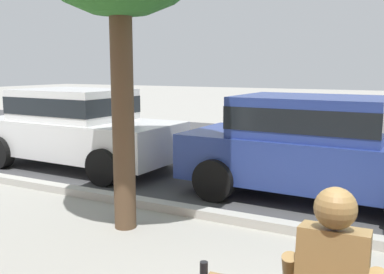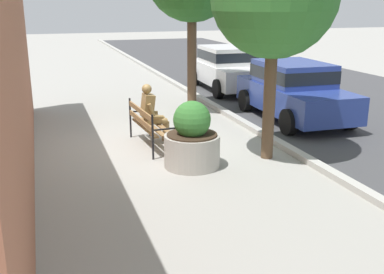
# 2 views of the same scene
# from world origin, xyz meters

# --- Properties ---
(parked_car_white) EXTENTS (4.15, 2.02, 1.56)m
(parked_car_white) POSITION_xyz_m (-5.81, 4.44, 0.84)
(parked_car_white) COLOR silver
(parked_car_white) RESTS_ON ground
(parked_car_blue) EXTENTS (4.15, 2.02, 1.56)m
(parked_car_blue) POSITION_xyz_m (-1.13, 4.44, 0.84)
(parked_car_blue) COLOR navy
(parked_car_blue) RESTS_ON ground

